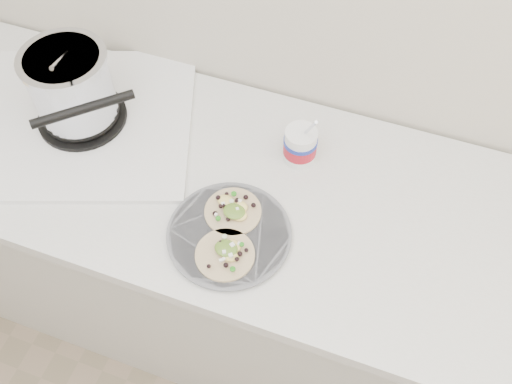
% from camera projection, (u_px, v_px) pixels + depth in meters
% --- Properties ---
extents(counter, '(2.44, 0.66, 0.90)m').
position_uv_depth(counter, '(265.00, 270.00, 1.77)').
color(counter, beige).
rests_on(counter, ground).
extents(stove, '(0.72, 0.69, 0.27)m').
position_uv_depth(stove, '(76.00, 98.00, 1.45)').
color(stove, silver).
rests_on(stove, counter).
extents(taco_plate, '(0.29, 0.29, 0.04)m').
position_uv_depth(taco_plate, '(229.00, 232.00, 1.31)').
color(taco_plate, slate).
rests_on(taco_plate, counter).
extents(tub, '(0.09, 0.09, 0.19)m').
position_uv_depth(tub, '(302.00, 143.00, 1.41)').
color(tub, white).
rests_on(tub, counter).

